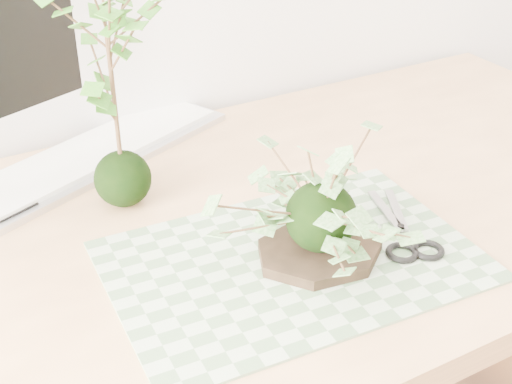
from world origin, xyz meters
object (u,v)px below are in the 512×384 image
ivy_kokedama (323,187)px  maple_kokedama (108,44)px  keyboard (97,153)px  desk (216,279)px

ivy_kokedama → maple_kokedama: 0.33m
keyboard → desk: bearing=-97.8°
desk → keyboard: size_ratio=3.26×
desk → keyboard: bearing=104.8°
ivy_kokedama → keyboard: size_ratio=0.52×
ivy_kokedama → maple_kokedama: bearing=123.9°
keyboard → maple_kokedama: bearing=-116.4°
ivy_kokedama → keyboard: 0.45m
maple_kokedama → keyboard: size_ratio=0.69×
desk → maple_kokedama: size_ratio=4.72×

